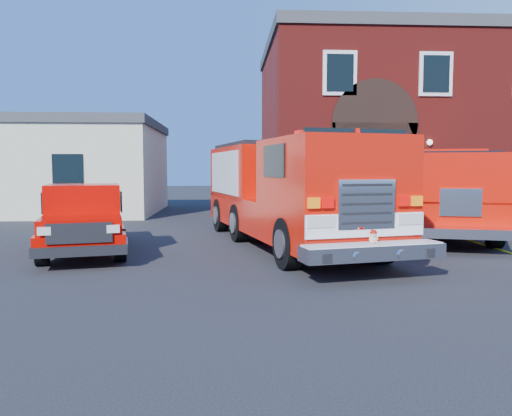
{
  "coord_description": "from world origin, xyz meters",
  "views": [
    {
      "loc": [
        -0.58,
        -11.48,
        2.12
      ],
      "look_at": [
        0.0,
        -1.2,
        1.3
      ],
      "focal_mm": 35.0,
      "sensor_mm": 36.0,
      "label": 1
    }
  ],
  "objects": [
    {
      "name": "pickup_truck",
      "position": [
        -4.23,
        1.37,
        0.82
      ],
      "size": [
        3.06,
        5.56,
        1.72
      ],
      "color": "black",
      "rests_on": "ground"
    },
    {
      "name": "side_building",
      "position": [
        -9.0,
        13.0,
        2.2
      ],
      "size": [
        10.2,
        8.2,
        4.35
      ],
      "color": "beige",
      "rests_on": "ground"
    },
    {
      "name": "fire_station",
      "position": [
        8.99,
        13.98,
        4.25
      ],
      "size": [
        15.2,
        10.2,
        8.45
      ],
      "color": "maroon",
      "rests_on": "ground"
    },
    {
      "name": "parking_stripe_mid",
      "position": [
        6.5,
        4.0,
        0.0
      ],
      "size": [
        0.12,
        3.0,
        0.01
      ],
      "primitive_type": "cube",
      "color": "yellow",
      "rests_on": "ground"
    },
    {
      "name": "fire_engine",
      "position": [
        1.03,
        2.17,
        1.52
      ],
      "size": [
        4.7,
        9.85,
        2.93
      ],
      "color": "black",
      "rests_on": "ground"
    },
    {
      "name": "parking_stripe_far",
      "position": [
        6.5,
        7.0,
        0.0
      ],
      "size": [
        0.12,
        3.0,
        0.01
      ],
      "primitive_type": "cube",
      "color": "yellow",
      "rests_on": "ground"
    },
    {
      "name": "secondary_truck",
      "position": [
        6.29,
        4.38,
        1.48
      ],
      "size": [
        4.78,
        8.73,
        2.71
      ],
      "color": "black",
      "rests_on": "ground"
    },
    {
      "name": "ground",
      "position": [
        0.0,
        0.0,
        0.0
      ],
      "size": [
        100.0,
        100.0,
        0.0
      ],
      "primitive_type": "plane",
      "color": "black",
      "rests_on": "ground"
    },
    {
      "name": "parking_stripe_near",
      "position": [
        6.5,
        1.0,
        0.0
      ],
      "size": [
        0.12,
        3.0,
        0.01
      ],
      "primitive_type": "cube",
      "color": "yellow",
      "rests_on": "ground"
    }
  ]
}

